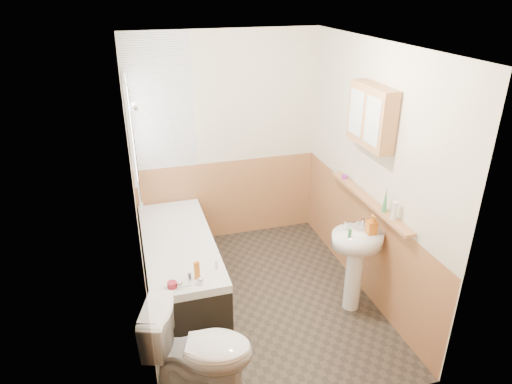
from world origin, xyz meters
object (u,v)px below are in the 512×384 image
bathtub (180,262)px  sink (356,255)px  toilet (200,351)px  medicine_cabinet (371,116)px  pine_shelf (369,200)px

bathtub → sink: sink is taller
sink → bathtub: bearing=142.0°
toilet → medicine_cabinet: bearing=-45.3°
pine_shelf → medicine_cabinet: 0.81m
pine_shelf → medicine_cabinet: (-0.03, 0.07, 0.81)m
bathtub → medicine_cabinet: size_ratio=2.94×
bathtub → toilet: bearing=-91.2°
toilet → pine_shelf: pine_shelf is taller
toilet → medicine_cabinet: size_ratio=1.34×
sink → pine_shelf: size_ratio=0.68×
pine_shelf → sink: bearing=-133.1°
bathtub → toilet: (-0.03, -1.41, 0.11)m
pine_shelf → medicine_cabinet: medicine_cabinet is taller
bathtub → pine_shelf: pine_shelf is taller
toilet → medicine_cabinet: 2.46m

